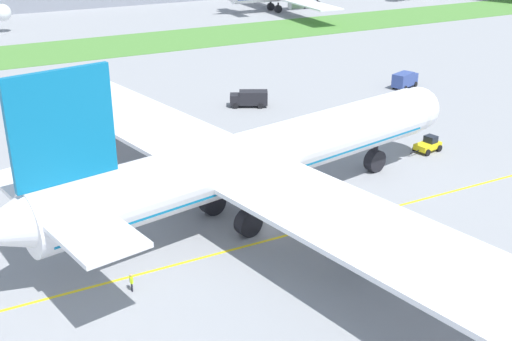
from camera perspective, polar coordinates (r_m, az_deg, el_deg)
name	(u,v)px	position (r m, az deg, el deg)	size (l,w,h in m)	color
ground_plane	(262,231)	(65.49, 0.57, -5.41)	(600.00, 600.00, 0.00)	gray
apron_taxi_line	(272,239)	(63.97, 1.43, -6.15)	(280.00, 0.36, 0.01)	yellow
grass_median_strip	(57,52)	(152.02, -17.31, 10.11)	(320.00, 24.00, 0.10)	#4C8438
airliner_foreground	(253,160)	(65.87, -0.31, 0.96)	(58.70, 94.34, 18.98)	white
pushback_tug	(428,145)	(88.74, 15.12, 2.24)	(5.57, 2.95, 2.11)	yellow
ground_crew_wingwalker_port	(131,281)	(56.57, -11.07, -9.63)	(0.31, 0.60, 1.71)	black
ground_crew_marshaller_front	(390,236)	(63.80, 11.88, -5.74)	(0.36, 0.56, 1.66)	black
service_truck_baggage_loader	(405,79)	(118.93, 13.15, 7.92)	(6.05, 4.12, 2.80)	#33478C
service_truck_catering_van	(249,98)	(104.88, -0.60, 6.49)	(6.50, 4.92, 2.61)	black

